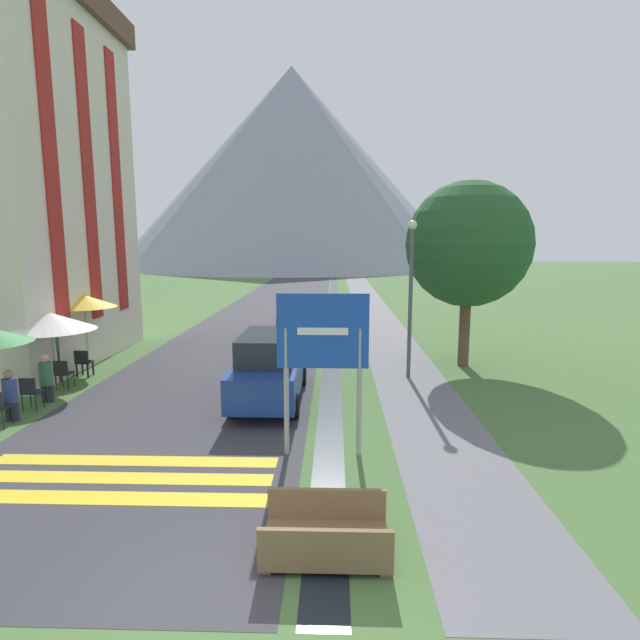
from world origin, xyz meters
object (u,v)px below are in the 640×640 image
hotel_building (12,163)px  cafe_chair_middle (63,372)px  road_sign (323,349)px  parked_car_near (270,367)px  cafe_chair_near_left (30,390)px  person_seated_near (10,393)px  cafe_chair_far_right (83,361)px  person_standing_terrace (53,348)px  cafe_umbrella_middle_white (51,322)px  footbridge (326,537)px  cafe_chair_far_left (84,361)px  cafe_umbrella_rear_yellow (84,301)px  parked_car_far (301,316)px  tree_by_path (468,245)px  person_seated_far (46,376)px  streetlamp (411,285)px

hotel_building → cafe_chair_middle: (3.01, -3.29, -6.21)m
road_sign → parked_car_near: (-1.47, 3.37, -1.23)m
cafe_chair_near_left → person_seated_near: person_seated_near is taller
cafe_chair_far_right → person_standing_terrace: (-0.52, -0.62, 0.54)m
hotel_building → person_seated_near: (3.15, -5.79, -6.04)m
hotel_building → person_standing_terrace: 6.65m
cafe_umbrella_middle_white → footbridge: bearing=-43.2°
cafe_chair_far_left → cafe_umbrella_rear_yellow: (-0.43, 1.13, 1.72)m
footbridge → parked_car_far: bearing=95.1°
person_standing_terrace → parked_car_near: bearing=-12.7°
cafe_umbrella_rear_yellow → parked_car_near: bearing=-26.4°
parked_car_near → tree_by_path: bearing=32.8°
cafe_chair_near_left → cafe_umbrella_middle_white: size_ratio=0.36×
parked_car_far → tree_by_path: bearing=-40.4°
hotel_building → person_seated_near: hotel_building is taller
cafe_umbrella_rear_yellow → tree_by_path: bearing=3.1°
parked_car_near → cafe_chair_near_left: parked_car_near is taller
cafe_umbrella_rear_yellow → person_seated_far: 3.92m
footbridge → cafe_umbrella_middle_white: bearing=136.8°
road_sign → cafe_chair_middle: road_sign is taller
cafe_chair_near_left → cafe_chair_far_right: size_ratio=1.00×
cafe_chair_far_right → person_standing_terrace: 0.97m
cafe_chair_far_left → cafe_umbrella_middle_white: cafe_umbrella_middle_white is taller
hotel_building → cafe_chair_far_left: bearing=-33.9°
road_sign → cafe_umbrella_middle_white: bearing=151.3°
cafe_chair_far_right → cafe_umbrella_rear_yellow: 2.07m
road_sign → person_standing_terrace: road_sign is taller
person_seated_near → person_standing_terrace: 3.35m
parked_car_near → cafe_chair_near_left: 5.93m
cafe_chair_near_left → streetlamp: bearing=30.7°
cafe_chair_middle → person_standing_terrace: person_standing_terrace is taller
parked_car_far → footbridge: bearing=-84.9°
person_standing_terrace → tree_by_path: 13.24m
footbridge → parked_car_far: size_ratio=0.38×
cafe_chair_far_right → cafe_umbrella_middle_white: 1.90m
cafe_chair_far_left → tree_by_path: (12.10, 1.81, 3.55)m
road_sign → cafe_chair_far_left: 9.44m
cafe_chair_near_left → person_seated_near: bearing=-78.4°
parked_car_near → person_seated_near: size_ratio=3.60×
streetlamp → tree_by_path: (2.07, 1.56, 1.20)m
cafe_chair_far_right → person_standing_terrace: bearing=-147.5°
hotel_building → footbridge: bearing=-44.9°
cafe_chair_middle → road_sign: bearing=-46.7°
cafe_chair_near_left → streetlamp: 10.63m
parked_car_far → cafe_chair_far_left: 9.24m
parked_car_far → person_seated_near: size_ratio=3.66×
parked_car_far → cafe_chair_far_right: bearing=-133.3°
parked_car_far → cafe_chair_far_right: parked_car_far is taller
road_sign → parked_car_near: 3.88m
cafe_chair_far_right → person_standing_terrace: person_standing_terrace is taller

